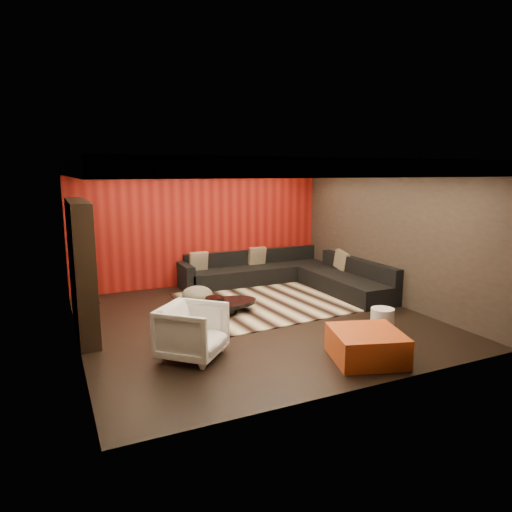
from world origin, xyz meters
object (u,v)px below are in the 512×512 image
drum_stool (215,307)px  white_side_table (382,322)px  armchair (192,331)px  sectional_sofa (289,275)px  coffee_table (225,307)px  orange_ottoman (366,345)px

drum_stool → white_side_table: (2.18, -1.98, 0.02)m
white_side_table → armchair: size_ratio=0.54×
sectional_sofa → drum_stool: bearing=-147.3°
drum_stool → coffee_table: bearing=38.9°
armchair → sectional_sofa: 4.47m
orange_ottoman → drum_stool: bearing=117.0°
white_side_table → sectional_sofa: 3.51m
white_side_table → orange_ottoman: bearing=-141.6°
orange_ottoman → coffee_table: bearing=110.5°
coffee_table → orange_ottoman: (1.07, -2.86, 0.08)m
orange_ottoman → sectional_sofa: bearing=76.0°
drum_stool → sectional_sofa: 2.83m
coffee_table → drum_stool: size_ratio=3.26×
drum_stool → armchair: bearing=-120.2°
coffee_table → white_side_table: size_ratio=2.74×
drum_stool → orange_ottoman: orange_ottoman is taller
orange_ottoman → white_side_table: bearing=38.4°
drum_stool → orange_ottoman: 2.96m
armchair → sectional_sofa: size_ratio=0.23×
drum_stool → sectional_sofa: bearing=32.7°
sectional_sofa → white_side_table: bearing=-93.4°
drum_stool → white_side_table: white_side_table is taller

